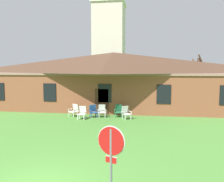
# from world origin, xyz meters

# --- Properties ---
(brick_building) EXTENTS (24.42, 10.40, 5.35)m
(brick_building) POSITION_xyz_m (-0.00, 17.40, 2.72)
(brick_building) COLOR brown
(brick_building) RESTS_ON ground
(dome_tower) EXTENTS (5.18, 5.18, 19.89)m
(dome_tower) POSITION_xyz_m (-2.91, 32.52, 9.12)
(dome_tower) COLOR beige
(dome_tower) RESTS_ON ground
(stop_sign) EXTENTS (0.76, 0.30, 2.33)m
(stop_sign) POSITION_xyz_m (2.55, -0.72, 1.64)
(stop_sign) COLOR slate
(stop_sign) RESTS_ON ground
(lawn_chair_by_porch) EXTENTS (0.80, 0.84, 0.96)m
(lawn_chair_by_porch) POSITION_xyz_m (-2.26, 11.33, 0.50)
(lawn_chair_by_porch) COLOR silver
(lawn_chair_by_porch) RESTS_ON ground
(lawn_chair_near_door) EXTENTS (0.65, 0.67, 0.96)m
(lawn_chair_near_door) POSITION_xyz_m (-1.37, 10.46, 0.50)
(lawn_chair_near_door) COLOR white
(lawn_chair_near_door) RESTS_ON ground
(lawn_chair_left_end) EXTENTS (0.83, 0.86, 0.96)m
(lawn_chair_left_end) POSITION_xyz_m (-0.71, 11.26, 0.50)
(lawn_chair_left_end) COLOR #2D5693
(lawn_chair_left_end) RESTS_ON ground
(lawn_chair_middle) EXTENTS (0.73, 0.77, 0.96)m
(lawn_chair_middle) POSITION_xyz_m (-0.05, 11.40, 0.50)
(lawn_chair_middle) COLOR silver
(lawn_chair_middle) RESTS_ON ground
(lawn_chair_right_end) EXTENTS (0.68, 0.72, 0.96)m
(lawn_chair_right_end) POSITION_xyz_m (1.22, 11.65, 0.50)
(lawn_chair_right_end) COLOR #28704C
(lawn_chair_right_end) RESTS_ON ground
(lawn_chair_far_side) EXTENTS (0.84, 0.87, 0.96)m
(lawn_chair_far_side) POSITION_xyz_m (1.87, 10.94, 0.50)
(lawn_chair_far_side) COLOR silver
(lawn_chair_far_side) RESTS_ON ground
(bare_tree_beside_building) EXTENTS (1.87, 1.72, 5.15)m
(bare_tree_beside_building) POSITION_xyz_m (8.44, 18.44, 2.73)
(bare_tree_beside_building) COLOR brown
(bare_tree_beside_building) RESTS_ON ground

